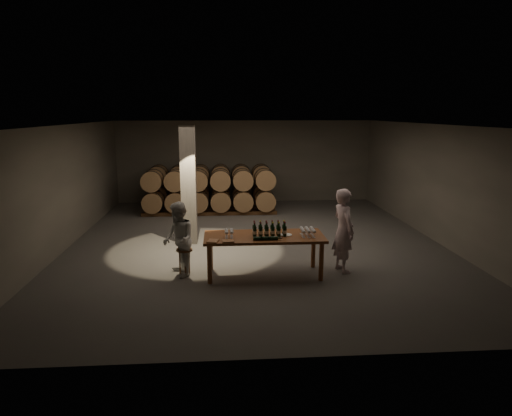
{
  "coord_description": "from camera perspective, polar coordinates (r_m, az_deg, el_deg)",
  "views": [
    {
      "loc": [
        -0.88,
        -12.02,
        3.53
      ],
      "look_at": [
        -0.03,
        -0.55,
        1.1
      ],
      "focal_mm": 32.0,
      "sensor_mm": 36.0,
      "label": 1
    }
  ],
  "objects": [
    {
      "name": "room",
      "position": [
        12.41,
        -8.43,
        2.86
      ],
      "size": [
        12.0,
        12.0,
        12.0
      ],
      "color": "#555250",
      "rests_on": "ground"
    },
    {
      "name": "barrel_stack_back",
      "position": [
        17.44,
        -5.71,
        2.96
      ],
      "size": [
        4.7,
        0.95,
        1.57
      ],
      "color": "#54351C",
      "rests_on": "ground"
    },
    {
      "name": "notebook_near",
      "position": [
        9.45,
        -3.51,
        -4.16
      ],
      "size": [
        0.25,
        0.2,
        0.03
      ],
      "primitive_type": "cube",
      "rotation": [
        0.0,
        0.0,
        0.07
      ],
      "color": "#935C35",
      "rests_on": "tasting_table"
    },
    {
      "name": "person_man",
      "position": [
        10.34,
        10.87,
        -2.77
      ],
      "size": [
        0.61,
        0.78,
        1.89
      ],
      "primitive_type": "imported",
      "rotation": [
        0.0,
        0.0,
        1.83
      ],
      "color": "silver",
      "rests_on": "ground"
    },
    {
      "name": "pen",
      "position": [
        9.44,
        -3.14,
        -4.23
      ],
      "size": [
        0.15,
        0.02,
        0.01
      ],
      "primitive_type": "cylinder",
      "rotation": [
        0.0,
        1.57,
        -0.04
      ],
      "color": "black",
      "rests_on": "tasting_table"
    },
    {
      "name": "stool",
      "position": [
        10.17,
        -8.93,
        -5.66
      ],
      "size": [
        0.35,
        0.35,
        0.59
      ],
      "rotation": [
        0.0,
        0.0,
        0.18
      ],
      "color": "#54351C",
      "rests_on": "ground"
    },
    {
      "name": "bottle_cluster",
      "position": [
        9.87,
        1.7,
        -2.83
      ],
      "size": [
        0.73,
        0.23,
        0.32
      ],
      "color": "black",
      "rests_on": "tasting_table"
    },
    {
      "name": "barrel_stack_front",
      "position": [
        16.06,
        -5.83,
        2.18
      ],
      "size": [
        4.7,
        0.95,
        1.57
      ],
      "color": "#54351C",
      "rests_on": "ground"
    },
    {
      "name": "person_woman",
      "position": [
        10.03,
        -9.66,
        -3.91
      ],
      "size": [
        0.85,
        0.96,
        1.64
      ],
      "primitive_type": "imported",
      "rotation": [
        0.0,
        0.0,
        -1.24
      ],
      "color": "silver",
      "rests_on": "ground"
    },
    {
      "name": "plate",
      "position": [
        9.96,
        3.79,
        -3.36
      ],
      "size": [
        0.26,
        0.26,
        0.01
      ],
      "primitive_type": "cylinder",
      "color": "white",
      "rests_on": "tasting_table"
    },
    {
      "name": "glass_cluster_left",
      "position": [
        9.79,
        -3.39,
        -2.96
      ],
      "size": [
        0.19,
        0.3,
        0.16
      ],
      "color": "silver",
      "rests_on": "tasting_table"
    },
    {
      "name": "tasting_table",
      "position": [
        9.94,
        1.02,
        -4.03
      ],
      "size": [
        2.6,
        1.1,
        0.9
      ],
      "color": "brown",
      "rests_on": "ground"
    },
    {
      "name": "lying_bottles",
      "position": [
        9.55,
        1.26,
        -3.81
      ],
      "size": [
        0.61,
        0.08,
        0.08
      ],
      "color": "black",
      "rests_on": "tasting_table"
    },
    {
      "name": "notebook_corner",
      "position": [
        9.5,
        -5.41,
        -4.13
      ],
      "size": [
        0.27,
        0.31,
        0.02
      ],
      "primitive_type": "cube",
      "rotation": [
        0.0,
        0.0,
        -0.24
      ],
      "color": "#935C35",
      "rests_on": "tasting_table"
    },
    {
      "name": "glass_cluster_right",
      "position": [
        9.94,
        6.48,
        -2.76
      ],
      "size": [
        0.3,
        0.41,
        0.17
      ],
      "color": "silver",
      "rests_on": "tasting_table"
    }
  ]
}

